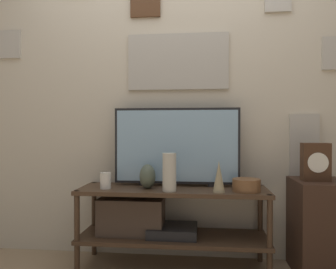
% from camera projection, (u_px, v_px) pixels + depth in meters
% --- Properties ---
extents(wall_back, '(6.40, 0.08, 2.70)m').
position_uv_depth(wall_back, '(176.00, 90.00, 2.69)').
color(wall_back, beige).
rests_on(wall_back, ground_plane).
extents(media_console, '(1.40, 0.43, 0.59)m').
position_uv_depth(media_console, '(156.00, 217.00, 2.45)').
color(media_console, '#422D1E').
rests_on(media_console, ground_plane).
extents(television, '(0.97, 0.05, 0.60)m').
position_uv_depth(television, '(177.00, 146.00, 2.52)').
color(television, black).
rests_on(television, media_console).
extents(vase_urn_stoneware, '(0.12, 0.13, 0.18)m').
position_uv_depth(vase_urn_stoneware, '(148.00, 176.00, 2.42)').
color(vase_urn_stoneware, '#4C5647').
rests_on(vase_urn_stoneware, media_console).
extents(vase_wide_bowl, '(0.20, 0.20, 0.09)m').
position_uv_depth(vase_wide_bowl, '(246.00, 185.00, 2.30)').
color(vase_wide_bowl, brown).
rests_on(vase_wide_bowl, media_console).
extents(vase_tall_ceramic, '(0.10, 0.10, 0.27)m').
position_uv_depth(vase_tall_ceramic, '(169.00, 172.00, 2.31)').
color(vase_tall_ceramic, beige).
rests_on(vase_tall_ceramic, media_console).
extents(vase_slim_bronze, '(0.08, 0.08, 0.22)m').
position_uv_depth(vase_slim_bronze, '(219.00, 177.00, 2.27)').
color(vase_slim_bronze, tan).
rests_on(vase_slim_bronze, media_console).
extents(candle_jar, '(0.08, 0.08, 0.12)m').
position_uv_depth(candle_jar, '(106.00, 181.00, 2.41)').
color(candle_jar, silver).
rests_on(candle_jar, media_console).
extents(side_table, '(0.37, 0.43, 0.67)m').
position_uv_depth(side_table, '(320.00, 227.00, 2.32)').
color(side_table, '#382319').
rests_on(side_table, ground_plane).
extents(mantel_clock, '(0.18, 0.11, 0.27)m').
position_uv_depth(mantel_clock, '(316.00, 162.00, 2.30)').
color(mantel_clock, '#422819').
rests_on(mantel_clock, side_table).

